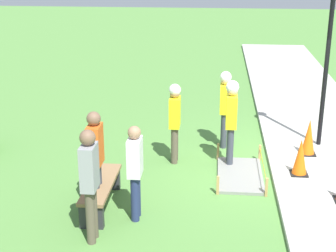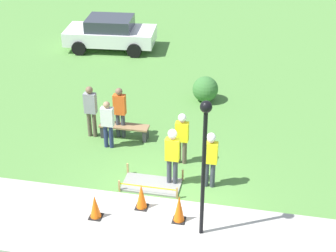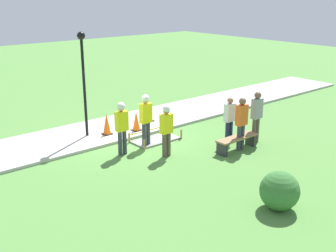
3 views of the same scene
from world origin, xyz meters
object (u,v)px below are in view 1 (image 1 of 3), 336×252
object	(u,v)px
bystander_in_gray_shirt	(135,168)
bystander_in_white_shirt	(90,179)
worker_assistant	(225,103)
traffic_cone_sidewalk_edge	(309,137)
park_bench	(101,190)
bystander_in_orange_shirt	(95,155)
worker_trainee	(231,115)
lamppost_near	(329,37)
traffic_cone_far_patch	(300,157)
worker_supervisor	(175,117)

from	to	relation	value
bystander_in_gray_shirt	bystander_in_white_shirt	bearing A→B (deg)	142.95
worker_assistant	bystander_in_gray_shirt	distance (m)	3.81
traffic_cone_sidewalk_edge	bystander_in_gray_shirt	world-z (taller)	bystander_in_gray_shirt
traffic_cone_sidewalk_edge	park_bench	size ratio (longest dim) A/B	0.48
bystander_in_orange_shirt	bystander_in_gray_shirt	size ratio (longest dim) A/B	1.10
bystander_in_orange_shirt	worker_assistant	bearing A→B (deg)	-33.84
worker_assistant	worker_trainee	world-z (taller)	worker_trainee
worker_assistant	lamppost_near	bearing A→B (deg)	-87.85
traffic_cone_far_patch	worker_supervisor	world-z (taller)	worker_supervisor
traffic_cone_sidewalk_edge	traffic_cone_far_patch	bearing A→B (deg)	162.84
traffic_cone_far_patch	bystander_in_white_shirt	distance (m)	4.46
traffic_cone_far_patch	lamppost_near	world-z (taller)	lamppost_near
traffic_cone_sidewalk_edge	bystander_in_white_shirt	world-z (taller)	bystander_in_white_shirt
traffic_cone_far_patch	park_bench	size ratio (longest dim) A/B	0.45
traffic_cone_far_patch	traffic_cone_sidewalk_edge	bearing A→B (deg)	-17.16
bystander_in_gray_shirt	lamppost_near	distance (m)	5.38
worker_trainee	traffic_cone_sidewalk_edge	bearing A→B (deg)	-73.10
worker_assistant	lamppost_near	xyz separation A→B (m)	(0.08, -2.17, 1.50)
bystander_in_gray_shirt	bystander_in_white_shirt	xyz separation A→B (m)	(-0.76, 0.57, 0.12)
traffic_cone_sidewalk_edge	lamppost_near	distance (m)	2.19
worker_supervisor	bystander_in_white_shirt	world-z (taller)	bystander_in_white_shirt
traffic_cone_sidewalk_edge	park_bench	world-z (taller)	traffic_cone_sidewalk_edge
traffic_cone_sidewalk_edge	bystander_in_orange_shirt	world-z (taller)	bystander_in_orange_shirt
traffic_cone_far_patch	bystander_in_gray_shirt	distance (m)	3.55
worker_assistant	bystander_in_orange_shirt	distance (m)	3.97
worker_supervisor	bystander_in_gray_shirt	bearing A→B (deg)	169.73
worker_trainee	lamppost_near	world-z (taller)	lamppost_near
worker_supervisor	worker_trainee	size ratio (longest dim) A/B	0.94
bystander_in_orange_shirt	bystander_in_gray_shirt	distance (m)	0.74
traffic_cone_far_patch	worker_supervisor	distance (m)	2.67
worker_supervisor	traffic_cone_far_patch	bearing A→B (deg)	-104.14
park_bench	lamppost_near	size ratio (longest dim) A/B	0.45
worker_trainee	bystander_in_orange_shirt	xyz separation A→B (m)	(-2.23, 2.33, -0.07)
park_bench	worker_trainee	xyz separation A→B (m)	(2.09, -2.30, 0.77)
park_bench	worker_supervisor	xyz separation A→B (m)	(2.16, -1.13, 0.69)
traffic_cone_far_patch	traffic_cone_sidewalk_edge	world-z (taller)	traffic_cone_sidewalk_edge
worker_supervisor	lamppost_near	distance (m)	3.73
lamppost_near	bystander_in_white_shirt	bearing A→B (deg)	135.63
traffic_cone_far_patch	worker_assistant	xyz separation A→B (m)	(1.64, 1.48, 0.59)
worker_supervisor	bystander_in_gray_shirt	distance (m)	2.54
bystander_in_gray_shirt	worker_supervisor	bearing A→B (deg)	-10.27
traffic_cone_sidewalk_edge	bystander_in_white_shirt	bearing A→B (deg)	133.56
worker_supervisor	bystander_in_white_shirt	xyz separation A→B (m)	(-3.25, 1.02, 0.04)
worker_supervisor	bystander_in_orange_shirt	distance (m)	2.57
worker_trainee	bystander_in_white_shirt	bearing A→B (deg)	145.45
traffic_cone_sidewalk_edge	worker_assistant	bearing A→B (deg)	73.06
worker_trainee	worker_supervisor	bearing A→B (deg)	86.77
worker_trainee	bystander_in_gray_shirt	world-z (taller)	worker_trainee
traffic_cone_far_patch	worker_assistant	world-z (taller)	worker_assistant
traffic_cone_far_patch	bystander_in_white_shirt	world-z (taller)	bystander_in_white_shirt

